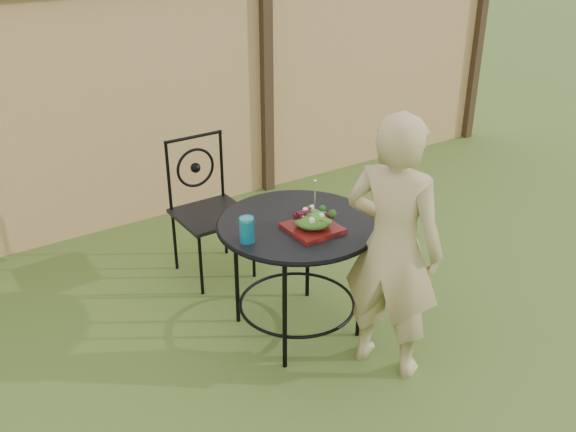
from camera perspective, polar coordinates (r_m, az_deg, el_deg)
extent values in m
plane|color=#2F4B18|center=(3.68, -1.11, -13.37)|extent=(60.00, 60.00, 0.00)
cube|color=tan|center=(5.06, -14.98, 8.66)|extent=(8.00, 0.05, 1.80)
cube|color=black|center=(5.53, -1.94, 11.52)|extent=(0.09, 0.09, 1.90)
cube|color=black|center=(7.21, 16.41, 13.96)|extent=(0.09, 0.09, 1.90)
cylinder|color=black|center=(3.61, 0.87, -0.66)|extent=(0.90, 0.90, 0.02)
torus|color=black|center=(3.61, 0.86, -0.75)|extent=(0.92, 0.92, 0.02)
torus|color=black|center=(3.88, 0.81, -7.74)|extent=(0.70, 0.70, 0.02)
cylinder|color=black|center=(4.10, 1.77, -2.90)|extent=(0.03, 0.03, 0.71)
cylinder|color=black|center=(3.86, -4.60, -4.99)|extent=(0.03, 0.03, 0.71)
cylinder|color=black|center=(3.48, -0.29, -8.70)|extent=(0.03, 0.03, 0.71)
cylinder|color=black|center=(3.75, 6.43, -6.11)|extent=(0.03, 0.03, 0.71)
cube|color=black|center=(4.34, -6.77, 0.11)|extent=(0.46, 0.46, 0.03)
cylinder|color=black|center=(4.33, -8.41, 6.96)|extent=(0.42, 0.02, 0.02)
torus|color=black|center=(4.41, -8.22, 4.26)|extent=(0.28, 0.02, 0.28)
cylinder|color=black|center=(4.22, -7.75, -4.37)|extent=(0.02, 0.02, 0.44)
cylinder|color=black|center=(4.38, -3.08, -2.92)|extent=(0.02, 0.02, 0.44)
cylinder|color=black|center=(4.54, -10.03, -2.21)|extent=(0.02, 0.02, 0.44)
cylinder|color=black|center=(4.69, -5.60, -0.94)|extent=(0.02, 0.02, 0.44)
cylinder|color=black|center=(4.34, -10.57, 3.45)|extent=(0.02, 0.02, 0.50)
cylinder|color=black|center=(4.50, -5.92, 4.57)|extent=(0.02, 0.02, 0.50)
imported|color=tan|center=(3.35, 9.28, -2.85)|extent=(0.55, 0.64, 1.47)
cube|color=#490E0A|center=(3.51, 2.20, -1.08)|extent=(0.27, 0.27, 0.02)
ellipsoid|color=#235614|center=(3.49, 2.22, -0.32)|extent=(0.21, 0.21, 0.08)
cylinder|color=silver|center=(3.44, 2.39, 1.66)|extent=(0.01, 0.01, 0.18)
cylinder|color=#0B6C88|center=(3.37, -3.68, -1.22)|extent=(0.08, 0.08, 0.14)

